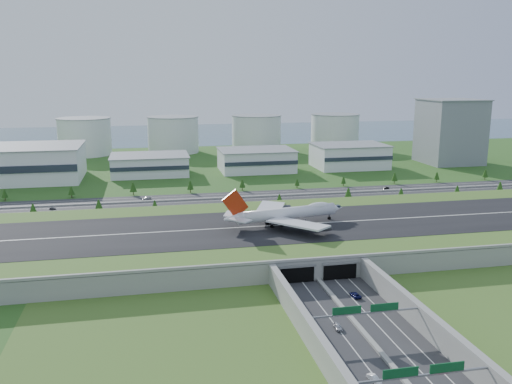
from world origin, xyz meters
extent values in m
plane|color=#30591B|center=(0.00, 0.00, 0.00)|extent=(1200.00, 1200.00, 0.00)
cube|color=gray|center=(0.00, 0.00, 4.00)|extent=(520.00, 100.00, 8.00)
cube|color=#395B1F|center=(0.00, 0.00, 8.08)|extent=(520.00, 100.00, 0.16)
cube|color=black|center=(0.00, 0.00, 8.22)|extent=(520.00, 58.00, 0.12)
cube|color=silver|center=(0.00, 0.00, 8.30)|extent=(520.00, 0.90, 0.02)
cube|color=gray|center=(0.00, -49.40, 8.60)|extent=(520.00, 1.20, 1.20)
cube|color=#28282B|center=(0.00, -110.00, 0.06)|extent=(34.00, 120.00, 0.12)
cube|color=gray|center=(0.00, -110.00, 0.45)|extent=(1.60, 120.00, 0.90)
cube|color=gray|center=(-18.20, -100.00, 4.00)|extent=(2.40, 100.00, 8.00)
cube|color=gray|center=(18.20, -100.00, 4.00)|extent=(2.40, 100.00, 8.00)
cube|color=black|center=(-8.50, -50.20, 3.20)|extent=(13.00, 1.20, 6.00)
cube|color=black|center=(8.50, -50.20, 3.20)|extent=(13.00, 1.20, 6.00)
cylinder|color=gray|center=(-19.00, -95.00, 3.50)|extent=(0.70, 0.70, 7.00)
cylinder|color=gray|center=(19.00, -95.00, 3.50)|extent=(0.70, 0.70, 7.00)
cube|color=gray|center=(0.00, -95.00, 7.20)|extent=(38.00, 0.50, 0.50)
cube|color=#0C4C23|center=(-6.00, -95.10, 8.60)|extent=(9.00, 0.30, 2.40)
cube|color=#0C4C23|center=(6.00, -95.10, 8.60)|extent=(9.00, 0.30, 2.40)
cylinder|color=gray|center=(19.00, -130.00, 3.50)|extent=(0.70, 0.70, 7.00)
cube|color=gray|center=(0.00, -130.00, 7.20)|extent=(38.00, 0.50, 0.50)
cube|color=#0C4C23|center=(-6.00, -130.10, 8.60)|extent=(9.00, 0.30, 2.40)
cube|color=#0C4C23|center=(6.00, -130.10, 8.60)|extent=(9.00, 0.30, 2.40)
cube|color=#28282B|center=(0.00, 95.00, 0.06)|extent=(560.00, 36.00, 0.12)
cylinder|color=#3D2819|center=(-125.05, 73.00, 1.29)|extent=(0.50, 0.50, 2.58)
cone|color=#19360E|center=(-125.05, 73.00, 4.59)|extent=(4.02, 4.02, 5.16)
cylinder|color=#3D2819|center=(-89.94, 73.00, 1.41)|extent=(0.50, 0.50, 2.82)
cone|color=#19360E|center=(-89.94, 73.00, 5.02)|extent=(4.39, 4.39, 5.65)
cylinder|color=#3D2819|center=(-58.79, 73.00, 1.08)|extent=(0.50, 0.50, 2.15)
cone|color=#19360E|center=(-58.79, 73.00, 3.83)|extent=(3.35, 3.35, 4.31)
cylinder|color=#3D2819|center=(-15.64, 73.00, 1.18)|extent=(0.50, 0.50, 2.35)
cone|color=#19360E|center=(-15.64, 73.00, 4.18)|extent=(3.66, 3.66, 4.70)
cylinder|color=#3D2819|center=(15.37, 73.00, 1.15)|extent=(0.50, 0.50, 2.31)
cone|color=#19360E|center=(15.37, 73.00, 4.10)|extent=(3.59, 3.59, 4.61)
cylinder|color=#3D2819|center=(59.32, 73.00, 1.48)|extent=(0.50, 0.50, 2.96)
cone|color=#19360E|center=(59.32, 73.00, 5.26)|extent=(4.60, 4.60, 5.91)
cylinder|color=#3D2819|center=(94.71, 73.00, 1.19)|extent=(0.50, 0.50, 2.38)
cone|color=#19360E|center=(94.71, 73.00, 4.24)|extent=(3.71, 3.71, 4.77)
cylinder|color=#3D2819|center=(133.90, 73.00, 1.19)|extent=(0.50, 0.50, 2.38)
cone|color=#19360E|center=(133.90, 73.00, 4.23)|extent=(3.70, 3.70, 4.76)
cylinder|color=#3D2819|center=(164.93, 73.00, 1.41)|extent=(0.50, 0.50, 2.81)
cone|color=#19360E|center=(164.93, 73.00, 5.00)|extent=(4.38, 4.38, 5.63)
cylinder|color=#3D2819|center=(-149.73, 117.00, 1.24)|extent=(0.50, 0.50, 2.49)
cone|color=#19360E|center=(-149.73, 117.00, 4.42)|extent=(3.87, 3.87, 4.98)
cylinder|color=#3D2819|center=(-110.12, 117.00, 1.31)|extent=(0.50, 0.50, 2.61)
cone|color=#19360E|center=(-110.12, 117.00, 4.64)|extent=(4.06, 4.06, 5.22)
cylinder|color=#3D2819|center=(-71.65, 117.00, 1.48)|extent=(0.50, 0.50, 2.97)
cone|color=#19360E|center=(-71.65, 117.00, 5.28)|extent=(4.62, 4.62, 5.93)
cylinder|color=#3D2819|center=(-34.64, 117.00, 1.42)|extent=(0.50, 0.50, 2.84)
cone|color=#19360E|center=(-34.64, 117.00, 5.05)|extent=(4.42, 4.42, 5.68)
cylinder|color=#3D2819|center=(0.43, 117.00, 1.32)|extent=(0.50, 0.50, 2.65)
cone|color=#19360E|center=(0.43, 117.00, 4.71)|extent=(4.12, 4.12, 5.30)
cylinder|color=#3D2819|center=(38.93, 117.00, 1.12)|extent=(0.50, 0.50, 2.24)
cone|color=#19360E|center=(38.93, 117.00, 3.99)|extent=(3.49, 3.49, 4.49)
cylinder|color=#3D2819|center=(72.76, 117.00, 1.17)|extent=(0.50, 0.50, 2.35)
cone|color=#19360E|center=(72.76, 117.00, 4.17)|extent=(3.65, 3.65, 4.69)
cylinder|color=#3D2819|center=(111.35, 117.00, 1.43)|extent=(0.50, 0.50, 2.86)
cone|color=#19360E|center=(111.35, 117.00, 5.09)|extent=(4.45, 4.45, 5.72)
cylinder|color=#3D2819|center=(144.51, 117.00, 1.29)|extent=(0.50, 0.50, 2.59)
cone|color=#19360E|center=(144.51, 117.00, 4.60)|extent=(4.02, 4.02, 5.17)
cylinder|color=#3D2819|center=(183.92, 117.00, 1.41)|extent=(0.50, 0.50, 2.82)
cone|color=#19360E|center=(183.92, 117.00, 5.01)|extent=(4.38, 4.38, 5.63)
cube|color=silver|center=(-60.00, 190.00, 7.50)|extent=(58.00, 42.00, 15.00)
cube|color=silver|center=(25.00, 190.00, 8.50)|extent=(58.00, 42.00, 17.00)
cube|color=silver|center=(105.00, 190.00, 9.50)|extent=(58.00, 42.00, 19.00)
cube|color=gray|center=(200.00, 195.00, 27.50)|extent=(46.00, 46.00, 55.00)
cylinder|color=silver|center=(-120.00, 310.00, 17.50)|extent=(50.00, 50.00, 35.00)
cylinder|color=silver|center=(-35.00, 310.00, 17.50)|extent=(50.00, 50.00, 35.00)
cylinder|color=silver|center=(50.00, 310.00, 17.50)|extent=(50.00, 50.00, 35.00)
cylinder|color=silver|center=(135.00, 310.00, 17.50)|extent=(50.00, 50.00, 35.00)
cube|color=#3C5D72|center=(0.00, 480.00, 0.03)|extent=(1200.00, 260.00, 0.06)
cylinder|color=silver|center=(0.89, 1.14, 13.42)|extent=(49.82, 15.18, 5.68)
cone|color=silver|center=(26.99, 6.29, 13.42)|extent=(8.06, 6.94, 5.68)
cone|color=silver|center=(-25.21, -4.01, 13.78)|extent=(9.80, 7.28, 5.68)
ellipsoid|color=silver|center=(17.46, 4.40, 15.47)|extent=(12.73, 6.68, 3.49)
cube|color=silver|center=(2.07, -14.00, 12.54)|extent=(26.63, 27.31, 1.40)
cube|color=silver|center=(-3.76, 15.58, 12.54)|extent=(20.26, 28.97, 1.40)
cylinder|color=#38383D|center=(7.10, -8.49, 10.59)|extent=(5.04, 3.50, 2.66)
cylinder|color=#38383D|center=(14.06, -17.05, 10.59)|extent=(5.04, 3.50, 2.66)
cylinder|color=#38383D|center=(2.98, 12.40, 10.59)|extent=(5.04, 3.50, 2.66)
cylinder|color=#38383D|center=(6.17, 22.97, 10.59)|extent=(5.04, 3.50, 2.66)
cube|color=silver|center=(-23.22, -9.50, 14.49)|extent=(10.43, 10.85, 0.53)
cube|color=silver|center=(-25.45, 1.81, 14.49)|extent=(8.19, 10.95, 0.53)
cube|color=#AA240B|center=(-24.34, -3.84, 20.52)|extent=(12.56, 3.23, 13.29)
cylinder|color=black|center=(23.37, 5.57, 8.77)|extent=(1.68, 0.62, 1.68)
cylinder|color=black|center=(-2.04, -2.33, 8.77)|extent=(1.68, 0.62, 1.68)
cylinder|color=black|center=(-3.14, 3.23, 8.77)|extent=(1.68, 0.62, 1.68)
cylinder|color=black|center=(-7.26, -3.36, 8.77)|extent=(1.68, 0.62, 1.68)
cylinder|color=black|center=(-8.36, 2.20, 8.77)|extent=(1.68, 0.62, 1.68)
imported|color=silver|center=(-6.61, -89.84, 0.97)|extent=(2.48, 5.16, 1.70)
imported|color=white|center=(-7.55, -119.37, 0.88)|extent=(2.71, 4.88, 1.52)
imported|color=#0D1042|center=(7.90, -67.74, 0.91)|extent=(3.04, 5.86, 1.58)
imported|color=#4C4C50|center=(-117.21, 86.83, 0.78)|extent=(4.14, 2.42, 1.32)
imported|color=black|center=(97.56, 100.75, 0.85)|extent=(4.69, 2.67, 1.46)
imported|color=silver|center=(-63.37, 101.39, 0.98)|extent=(6.36, 4.12, 1.71)
camera|label=1|loc=(-62.48, -236.04, 77.42)|focal=38.00mm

